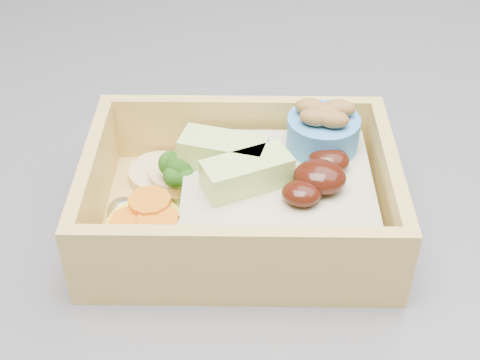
# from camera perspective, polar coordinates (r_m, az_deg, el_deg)

# --- Properties ---
(bento_box) EXTENTS (0.23, 0.18, 0.08)m
(bento_box) POSITION_cam_1_polar(r_m,az_deg,el_deg) (0.45, 0.78, -1.18)
(bento_box) COLOR #D6B358
(bento_box) RESTS_ON island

